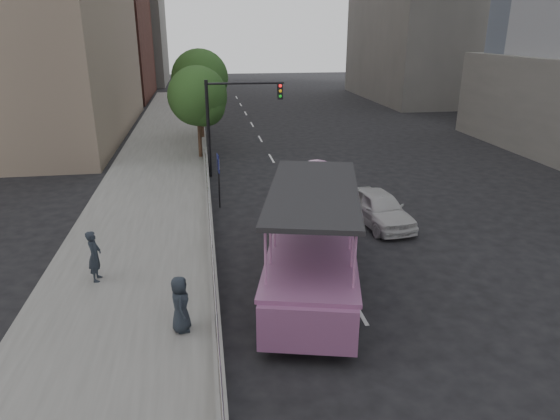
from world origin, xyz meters
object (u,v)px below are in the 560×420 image
object	(u,v)px
duck_boat	(313,237)
parking_sign	(219,174)
pedestrian_near	(95,256)
street_tree_far	(201,80)
car	(379,208)
street_tree_near	(199,98)
pedestrian_far	(180,304)
traffic_signal	(230,112)

from	to	relation	value
duck_boat	parking_sign	world-z (taller)	duck_boat
pedestrian_near	parking_sign	bearing A→B (deg)	-28.08
pedestrian_near	street_tree_far	distance (m)	22.20
car	street_tree_far	size ratio (longest dim) A/B	0.64
street_tree_near	street_tree_far	bearing A→B (deg)	88.09
pedestrian_far	street_tree_near	bearing A→B (deg)	-6.28
pedestrian_far	street_tree_near	xyz separation A→B (m)	(0.70, 18.89, 2.75)
parking_sign	street_tree_near	xyz separation A→B (m)	(-0.70, 8.67, 2.23)
duck_boat	car	xyz separation A→B (m)	(3.63, 3.76, -0.53)
pedestrian_near	street_tree_near	xyz separation A→B (m)	(3.40, 15.67, 2.70)
street_tree_far	traffic_signal	bearing A→B (deg)	-81.57
car	pedestrian_far	size ratio (longest dim) A/B	2.72
pedestrian_near	traffic_signal	distance (m)	13.43
street_tree_far	street_tree_near	bearing A→B (deg)	-91.91
pedestrian_far	street_tree_far	world-z (taller)	street_tree_far
pedestrian_near	street_tree_near	world-z (taller)	street_tree_near
duck_boat	parking_sign	distance (m)	7.40
duck_boat	pedestrian_far	size ratio (longest dim) A/B	6.73
pedestrian_near	traffic_signal	xyz separation A→B (m)	(4.99, 12.24, 2.38)
car	traffic_signal	distance (m)	10.39
duck_boat	street_tree_near	bearing A→B (deg)	102.84
car	street_tree_near	xyz separation A→B (m)	(-7.17, 11.75, 3.11)
duck_boat	traffic_signal	xyz separation A→B (m)	(-1.94, 12.07, 2.26)
parking_sign	street_tree_near	world-z (taller)	street_tree_near
car	traffic_signal	size ratio (longest dim) A/B	0.80
duck_boat	pedestrian_far	bearing A→B (deg)	-141.30
parking_sign	traffic_signal	world-z (taller)	traffic_signal
traffic_signal	pedestrian_far	bearing A→B (deg)	-98.46
pedestrian_far	street_tree_far	size ratio (longest dim) A/B	0.24
duck_boat	pedestrian_near	world-z (taller)	duck_boat
duck_boat	street_tree_far	bearing A→B (deg)	98.81
traffic_signal	car	bearing A→B (deg)	-56.19
street_tree_near	street_tree_far	distance (m)	6.02
pedestrian_near	street_tree_near	distance (m)	16.26
street_tree_far	pedestrian_far	bearing A→B (deg)	-92.07
duck_boat	street_tree_near	distance (m)	16.11
traffic_signal	duck_boat	bearing A→B (deg)	-80.89
street_tree_near	pedestrian_far	bearing A→B (deg)	-92.13
parking_sign	street_tree_far	xyz separation A→B (m)	(-0.50, 14.67, 2.72)
traffic_signal	street_tree_far	world-z (taller)	street_tree_far
pedestrian_near	pedestrian_far	size ratio (longest dim) A/B	1.07
street_tree_near	street_tree_far	size ratio (longest dim) A/B	0.89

